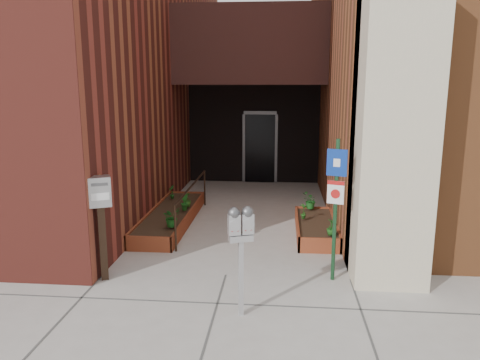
# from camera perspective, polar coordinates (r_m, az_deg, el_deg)

# --- Properties ---
(ground) EXTENTS (80.00, 80.00, 0.00)m
(ground) POSITION_cam_1_polar(r_m,az_deg,el_deg) (7.77, -1.75, -11.51)
(ground) COLOR #9E9991
(ground) RESTS_ON ground
(architecture) EXTENTS (20.00, 14.60, 10.00)m
(architecture) POSITION_cam_1_polar(r_m,az_deg,el_deg) (14.13, 0.88, 19.65)
(architecture) COLOR maroon
(architecture) RESTS_ON ground
(planter_left) EXTENTS (0.90, 3.60, 0.30)m
(planter_left) POSITION_cam_1_polar(r_m,az_deg,el_deg) (10.49, -8.43, -4.55)
(planter_left) COLOR maroon
(planter_left) RESTS_ON ground
(planter_right) EXTENTS (0.80, 2.20, 0.30)m
(planter_right) POSITION_cam_1_polar(r_m,az_deg,el_deg) (9.76, 9.24, -5.85)
(planter_right) COLOR maroon
(planter_right) RESTS_ON ground
(handrail) EXTENTS (0.04, 3.34, 0.90)m
(handrail) POSITION_cam_1_polar(r_m,az_deg,el_deg) (10.18, -5.87, -1.42)
(handrail) COLOR black
(handrail) RESTS_ON ground
(parking_meter) EXTENTS (0.35, 0.22, 1.51)m
(parking_meter) POSITION_cam_1_polar(r_m,az_deg,el_deg) (6.11, 0.10, -6.36)
(parking_meter) COLOR #B3B3B5
(parking_meter) RESTS_ON ground
(sign_post) EXTENTS (0.30, 0.12, 2.25)m
(sign_post) POSITION_cam_1_polar(r_m,az_deg,el_deg) (7.30, 11.59, -1.84)
(sign_post) COLOR black
(sign_post) RESTS_ON ground
(payment_dropbox) EXTENTS (0.40, 0.36, 1.67)m
(payment_dropbox) POSITION_cam_1_polar(r_m,az_deg,el_deg) (7.53, -16.64, -3.06)
(payment_dropbox) COLOR black
(payment_dropbox) RESTS_ON ground
(shrub_left_a) EXTENTS (0.49, 0.49, 0.39)m
(shrub_left_a) POSITION_cam_1_polar(r_m,az_deg,el_deg) (9.25, -8.34, -4.46)
(shrub_left_a) COLOR #175017
(shrub_left_a) RESTS_ON planter_left
(shrub_left_b) EXTENTS (0.25, 0.25, 0.35)m
(shrub_left_b) POSITION_cam_1_polar(r_m,az_deg,el_deg) (10.38, -6.81, -2.71)
(shrub_left_b) COLOR #1B5C1A
(shrub_left_b) RESTS_ON planter_left
(shrub_left_c) EXTENTS (0.26, 0.26, 0.33)m
(shrub_left_c) POSITION_cam_1_polar(r_m,az_deg,el_deg) (10.66, -6.49, -2.36)
(shrub_left_c) COLOR #245317
(shrub_left_c) RESTS_ON planter_left
(shrub_left_d) EXTENTS (0.24, 0.24, 0.34)m
(shrub_left_d) POSITION_cam_1_polar(r_m,az_deg,el_deg) (11.42, -8.31, -1.44)
(shrub_left_d) COLOR #195317
(shrub_left_d) RESTS_ON planter_left
(shrub_right_a) EXTENTS (0.17, 0.17, 0.30)m
(shrub_right_a) POSITION_cam_1_polar(r_m,az_deg,el_deg) (8.83, 11.07, -5.68)
(shrub_right_a) COLOR #1B4E16
(shrub_right_a) RESTS_ON planter_right
(shrub_right_b) EXTENTS (0.24, 0.24, 0.34)m
(shrub_right_b) POSITION_cam_1_polar(r_m,az_deg,el_deg) (9.76, 7.79, -3.75)
(shrub_right_b) COLOR #235B1A
(shrub_right_b) RESTS_ON planter_right
(shrub_right_c) EXTENTS (0.47, 0.47, 0.37)m
(shrub_right_c) POSITION_cam_1_polar(r_m,az_deg,el_deg) (10.52, 8.57, -2.52)
(shrub_right_c) COLOR #1A5D1D
(shrub_right_c) RESTS_ON planter_right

